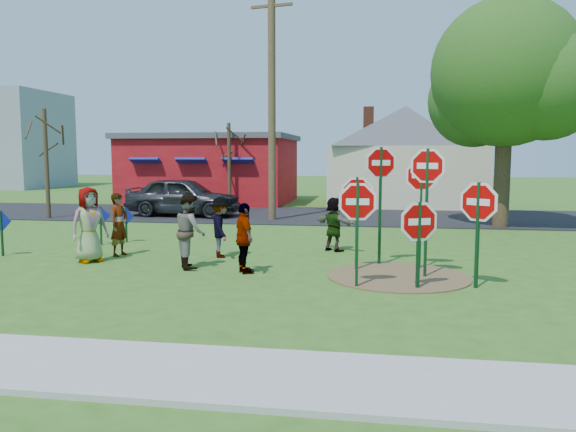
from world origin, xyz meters
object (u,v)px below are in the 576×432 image
object	(u,v)px
person_a	(89,225)
leafy_tree	(510,81)
suv	(183,197)
stop_sign_c	(427,182)
person_b	(119,225)
utility_pole	(272,94)
stop_sign_b	(381,175)
stop_sign_d	(421,186)
stop_sign_a	(357,211)

from	to	relation	value
person_a	leafy_tree	size ratio (longest dim) A/B	0.23
suv	leafy_tree	xyz separation A→B (m)	(13.26, -1.89, 4.55)
stop_sign_c	person_b	bearing A→B (deg)	-172.85
stop_sign_c	utility_pole	distance (m)	12.07
stop_sign_c	stop_sign_b	bearing A→B (deg)	145.10
stop_sign_b	leafy_tree	size ratio (longest dim) A/B	0.36
suv	stop_sign_b	bearing A→B (deg)	-134.99
suv	leafy_tree	size ratio (longest dim) A/B	0.60
person_a	utility_pole	world-z (taller)	utility_pole
stop_sign_d	stop_sign_a	bearing A→B (deg)	-118.00
stop_sign_c	leafy_tree	size ratio (longest dim) A/B	0.36
suv	leafy_tree	world-z (taller)	leafy_tree
stop_sign_b	person_b	bearing A→B (deg)	160.41
stop_sign_c	person_a	bearing A→B (deg)	-165.85
leafy_tree	stop_sign_d	bearing A→B (deg)	-114.09
stop_sign_d	leafy_tree	size ratio (longest dim) A/B	0.33
stop_sign_c	stop_sign_d	bearing A→B (deg)	110.66
stop_sign_d	utility_pole	xyz separation A→B (m)	(-5.37, 9.35, 3.23)
stop_sign_a	person_a	size ratio (longest dim) A/B	1.20
person_a	suv	size ratio (longest dim) A/B	0.38
person_a	person_b	world-z (taller)	person_a
person_a	leafy_tree	distance (m)	15.51
stop_sign_c	stop_sign_d	xyz separation A→B (m)	(-0.05, 0.98, -0.13)
stop_sign_a	suv	xyz separation A→B (m)	(-8.12, 12.36, -0.69)
leafy_tree	utility_pole	bearing A→B (deg)	173.38
stop_sign_b	suv	distance (m)	13.13
stop_sign_a	person_b	distance (m)	7.10
stop_sign_a	stop_sign_b	world-z (taller)	stop_sign_b
person_a	stop_sign_a	bearing A→B (deg)	-65.68
stop_sign_b	stop_sign_c	world-z (taller)	stop_sign_b
stop_sign_a	stop_sign_c	xyz separation A→B (m)	(1.48, 1.19, 0.54)
stop_sign_b	stop_sign_d	world-z (taller)	stop_sign_b
stop_sign_c	person_b	size ratio (longest dim) A/B	1.77
stop_sign_b	person_b	distance (m)	7.13
person_b	stop_sign_d	bearing A→B (deg)	-80.96
stop_sign_a	person_a	world-z (taller)	stop_sign_a
stop_sign_b	leafy_tree	distance (m)	9.76
stop_sign_d	person_a	world-z (taller)	stop_sign_d
stop_sign_c	person_b	xyz separation A→B (m)	(-8.00, 1.52, -1.28)
utility_pole	stop_sign_a	bearing A→B (deg)	-71.14
utility_pole	person_a	bearing A→B (deg)	-106.66
stop_sign_a	stop_sign_b	bearing A→B (deg)	74.71
stop_sign_b	suv	bearing A→B (deg)	113.07
stop_sign_d	utility_pole	size ratio (longest dim) A/B	0.28
stop_sign_b	utility_pole	distance (m)	10.46
person_a	stop_sign_d	bearing A→B (deg)	-48.54
stop_sign_c	stop_sign_d	world-z (taller)	stop_sign_c
leafy_tree	suv	bearing A→B (deg)	171.87
suv	stop_sign_c	bearing A→B (deg)	-135.43
person_b	leafy_tree	size ratio (longest dim) A/B	0.20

